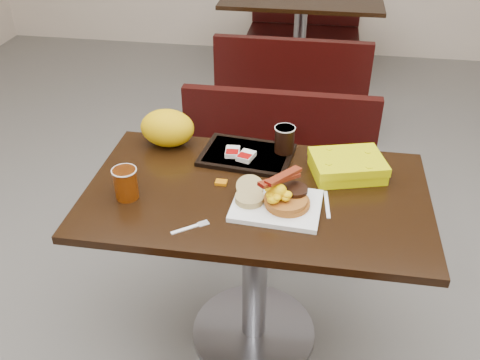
% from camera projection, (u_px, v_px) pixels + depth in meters
% --- Properties ---
extents(floor, '(6.00, 7.00, 0.01)m').
position_uv_depth(floor, '(254.00, 334.00, 2.27)').
color(floor, slate).
rests_on(floor, ground).
extents(table_near, '(1.20, 0.70, 0.75)m').
position_uv_depth(table_near, '(255.00, 270.00, 2.06)').
color(table_near, black).
rests_on(table_near, floor).
extents(bench_near_n, '(1.00, 0.46, 0.72)m').
position_uv_depth(bench_near_n, '(274.00, 176.00, 2.65)').
color(bench_near_n, black).
rests_on(bench_near_n, floor).
extents(table_far, '(1.20, 0.70, 0.75)m').
position_uv_depth(table_far, '(299.00, 45.00, 4.20)').
color(table_far, black).
rests_on(table_far, floor).
extents(bench_far_s, '(1.00, 0.46, 0.72)m').
position_uv_depth(bench_far_s, '(292.00, 81.00, 3.63)').
color(bench_far_s, black).
rests_on(bench_far_s, floor).
extents(bench_far_n, '(1.00, 0.46, 0.72)m').
position_uv_depth(bench_far_n, '(304.00, 20.00, 4.78)').
color(bench_far_n, black).
rests_on(bench_far_n, floor).
extents(platter, '(0.31, 0.25, 0.02)m').
position_uv_depth(platter, '(277.00, 206.00, 1.77)').
color(platter, white).
rests_on(platter, table_near).
extents(pancake_stack, '(0.18, 0.18, 0.03)m').
position_uv_depth(pancake_stack, '(287.00, 201.00, 1.75)').
color(pancake_stack, '#A5521B').
rests_on(pancake_stack, platter).
extents(sausage_patty, '(0.11, 0.11, 0.01)m').
position_uv_depth(sausage_patty, '(295.00, 190.00, 1.77)').
color(sausage_patty, black).
rests_on(sausage_patty, pancake_stack).
extents(scrambled_eggs, '(0.12, 0.11, 0.05)m').
position_uv_depth(scrambled_eggs, '(279.00, 192.00, 1.72)').
color(scrambled_eggs, '#FFE305').
rests_on(scrambled_eggs, pancake_stack).
extents(bacon_strips, '(0.17, 0.18, 0.01)m').
position_uv_depth(bacon_strips, '(280.00, 179.00, 1.73)').
color(bacon_strips, '#4F0705').
rests_on(bacon_strips, scrambled_eggs).
extents(muffin_bottom, '(0.11, 0.11, 0.02)m').
position_uv_depth(muffin_bottom, '(249.00, 198.00, 1.77)').
color(muffin_bottom, tan).
rests_on(muffin_bottom, platter).
extents(muffin_top, '(0.11, 0.11, 0.05)m').
position_uv_depth(muffin_top, '(250.00, 187.00, 1.80)').
color(muffin_top, tan).
rests_on(muffin_top, platter).
extents(coffee_cup_near, '(0.10, 0.10, 0.11)m').
position_uv_depth(coffee_cup_near, '(126.00, 184.00, 1.79)').
color(coffee_cup_near, '#893705').
rests_on(coffee_cup_near, table_near).
extents(fork, '(0.12, 0.10, 0.00)m').
position_uv_depth(fork, '(185.00, 229.00, 1.68)').
color(fork, white).
rests_on(fork, table_near).
extents(knife, '(0.03, 0.15, 0.00)m').
position_uv_depth(knife, '(327.00, 204.00, 1.79)').
color(knife, white).
rests_on(knife, table_near).
extents(condiment_syrup, '(0.04, 0.03, 0.01)m').
position_uv_depth(condiment_syrup, '(221.00, 182.00, 1.89)').
color(condiment_syrup, '#BC6508').
rests_on(condiment_syrup, table_near).
extents(tray, '(0.37, 0.28, 0.02)m').
position_uv_depth(tray, '(247.00, 155.00, 2.04)').
color(tray, black).
rests_on(tray, table_near).
extents(hashbrown_sleeve_left, '(0.06, 0.08, 0.02)m').
position_uv_depth(hashbrown_sleeve_left, '(233.00, 152.00, 2.03)').
color(hashbrown_sleeve_left, silver).
rests_on(hashbrown_sleeve_left, tray).
extents(hashbrown_sleeve_right, '(0.07, 0.09, 0.02)m').
position_uv_depth(hashbrown_sleeve_right, '(246.00, 156.00, 2.00)').
color(hashbrown_sleeve_right, silver).
rests_on(hashbrown_sleeve_right, tray).
extents(coffee_cup_far, '(0.08, 0.08, 0.10)m').
position_uv_depth(coffee_cup_far, '(284.00, 140.00, 2.02)').
color(coffee_cup_far, black).
rests_on(coffee_cup_far, tray).
extents(clamshell, '(0.30, 0.26, 0.07)m').
position_uv_depth(clamshell, '(347.00, 166.00, 1.93)').
color(clamshell, '#C9CA03').
rests_on(clamshell, table_near).
extents(paper_bag, '(0.23, 0.19, 0.15)m').
position_uv_depth(paper_bag, '(167.00, 128.00, 2.09)').
color(paper_bag, '#F0A108').
rests_on(paper_bag, table_near).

